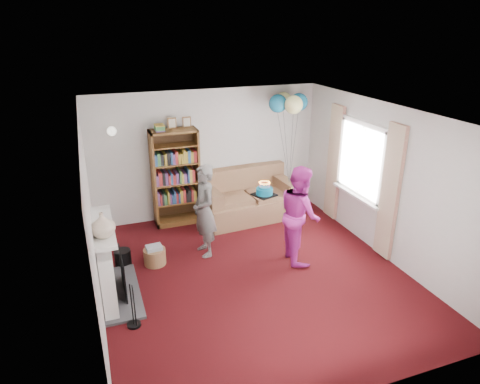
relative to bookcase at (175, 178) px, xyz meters
name	(u,v)px	position (x,y,z in m)	size (l,w,h in m)	color
ground	(254,275)	(0.69, -2.30, -0.90)	(5.00, 5.00, 0.00)	black
wall_back	(207,154)	(0.69, 0.21, 0.35)	(4.50, 0.02, 2.50)	silver
wall_left	(91,224)	(-1.57, -2.30, 0.35)	(0.02, 5.00, 2.50)	silver
wall_right	(385,182)	(2.95, -2.30, 0.35)	(0.02, 5.00, 2.50)	silver
ceiling	(256,114)	(0.69, -2.30, 1.60)	(4.50, 5.00, 0.01)	white
fireplace	(110,264)	(-1.39, -2.11, -0.39)	(0.55, 1.80, 1.12)	#3F3F42
window_bay	(360,174)	(2.90, -1.70, 0.30)	(0.14, 2.02, 2.20)	white
wall_sconce	(112,131)	(-1.06, 0.06, 0.98)	(0.16, 0.23, 0.16)	gold
bookcase	(175,178)	(0.00, 0.00, 0.00)	(0.87, 0.42, 2.05)	#472B14
sofa	(247,199)	(1.37, -0.23, -0.55)	(1.81, 0.96, 0.96)	brown
wicker_basket	(155,256)	(-0.69, -1.45, -0.76)	(0.35, 0.35, 0.32)	#896040
person_striped	(204,211)	(0.17, -1.39, -0.12)	(0.57, 0.37, 1.56)	black
person_magenta	(300,214)	(1.57, -2.06, -0.11)	(0.78, 0.60, 1.60)	#AF2389
birthday_cake	(264,191)	(1.06, -1.78, 0.25)	(0.32, 0.32, 0.22)	black
balloons	(288,103)	(2.21, -0.21, 1.32)	(0.78, 0.78, 1.71)	#3F3F3F
mantel_vase	(102,225)	(-1.43, -2.45, 0.38)	(0.31, 0.31, 0.32)	beige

